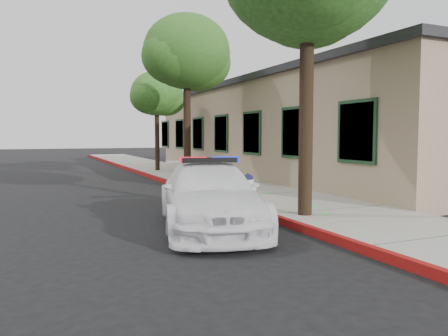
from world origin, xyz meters
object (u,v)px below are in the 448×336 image
(clapboard_building, at_px, (300,130))
(police_car, at_px, (209,195))
(fire_hydrant, at_px, (248,188))
(street_tree_far, at_px, (157,96))
(street_tree_mid, at_px, (187,56))

(clapboard_building, bearing_deg, police_car, -131.68)
(clapboard_building, distance_m, fire_hydrant, 9.80)
(clapboard_building, height_order, street_tree_far, street_tree_far)
(clapboard_building, relative_size, street_tree_far, 4.31)
(police_car, bearing_deg, clapboard_building, 62.23)
(clapboard_building, height_order, police_car, clapboard_building)
(clapboard_building, relative_size, police_car, 4.34)
(police_car, height_order, fire_hydrant, police_car)
(street_tree_mid, bearing_deg, street_tree_far, 86.57)
(police_car, relative_size, street_tree_far, 0.99)
(police_car, relative_size, street_tree_mid, 0.78)
(police_car, height_order, street_tree_mid, street_tree_mid)
(street_tree_far, bearing_deg, fire_hydrant, -93.54)
(police_car, height_order, street_tree_far, street_tree_far)
(clapboard_building, xyz_separation_m, street_tree_mid, (-5.97, -1.51, 2.67))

